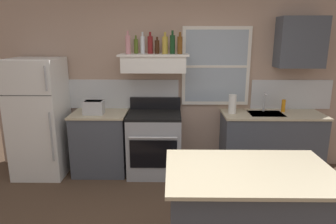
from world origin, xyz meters
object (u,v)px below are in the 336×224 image
bottle_clear_tall (143,45)px  bottle_amber_wine (180,45)px  refrigerator (40,118)px  dish_soap_bottle (284,106)px  bottle_olive_oil_square (136,46)px  kitchen_island (247,218)px  bottle_brown_stout (157,47)px  paper_towel_roll (233,104)px  bottle_dark_green_wine (173,44)px  toaster (94,107)px  bottle_rose_pink (128,44)px  stove_range (155,143)px  bottle_red_label_wine (151,45)px  bottle_champagne_gold_foil (165,45)px

bottle_clear_tall → bottle_amber_wine: bearing=-7.1°
bottle_clear_tall → bottle_amber_wine: bottle_clear_tall is taller
refrigerator → bottle_clear_tall: bearing=6.2°
dish_soap_bottle → bottle_clear_tall: bearing=180.0°
bottle_olive_oil_square → bottle_clear_tall: 0.10m
kitchen_island → bottle_brown_stout: bearing=113.5°
bottle_amber_wine → paper_towel_roll: bottle_amber_wine is taller
bottle_amber_wine → paper_towel_roll: (0.76, -0.04, -0.82)m
bottle_dark_green_wine → bottle_amber_wine: bearing=1.9°
bottle_amber_wine → kitchen_island: (0.55, -1.93, -1.41)m
toaster → kitchen_island: toaster is taller
bottle_brown_stout → dish_soap_bottle: size_ratio=1.28×
bottle_rose_pink → kitchen_island: size_ratio=0.22×
stove_range → bottle_red_label_wine: bearing=113.1°
stove_range → bottle_amber_wine: 1.45m
bottle_clear_tall → bottle_dark_green_wine: (0.42, -0.07, 0.01)m
bottle_rose_pink → bottle_dark_green_wine: size_ratio=0.98×
bottle_brown_stout → bottle_amber_wine: bottle_amber_wine is taller
toaster → paper_towel_roll: paper_towel_roll is taller
bottle_champagne_gold_foil → paper_towel_roll: bottle_champagne_gold_foil is taller
stove_range → dish_soap_bottle: (1.88, 0.14, 0.54)m
stove_range → bottle_red_label_wine: bottle_red_label_wine is taller
bottle_dark_green_wine → kitchen_island: bearing=-71.4°
stove_range → kitchen_island: 2.07m
bottle_olive_oil_square → bottle_red_label_wine: size_ratio=0.84×
bottle_rose_pink → bottle_dark_green_wine: 0.61m
bottle_olive_oil_square → bottle_red_label_wine: bearing=-6.8°
bottle_rose_pink → bottle_olive_oil_square: (0.10, 0.10, -0.03)m
bottle_olive_oil_square → bottle_rose_pink: bearing=-133.2°
dish_soap_bottle → bottle_amber_wine: bearing=-177.6°
bottle_rose_pink → bottle_clear_tall: (0.19, 0.09, -0.01)m
bottle_rose_pink → paper_towel_roll: bearing=-0.4°
bottle_rose_pink → kitchen_island: 2.69m
bottle_rose_pink → dish_soap_bottle: size_ratio=1.73×
bottle_clear_tall → kitchen_island: bottle_clear_tall is taller
bottle_olive_oil_square → bottle_champagne_gold_foil: size_ratio=0.85×
bottle_rose_pink → paper_towel_roll: bottle_rose_pink is taller
refrigerator → bottle_rose_pink: bottle_rose_pink is taller
toaster → dish_soap_bottle: size_ratio=1.65×
bottle_red_label_wine → bottle_brown_stout: size_ratio=1.29×
bottle_dark_green_wine → stove_range: bearing=-164.7°
refrigerator → dish_soap_bottle: 3.54m
toaster → bottle_champagne_gold_foil: (1.01, 0.12, 0.86)m
stove_range → paper_towel_roll: 1.26m
bottle_clear_tall → bottle_amber_wine: (0.52, -0.06, -0.00)m
dish_soap_bottle → bottle_red_label_wine: bearing=-179.7°
refrigerator → bottle_clear_tall: 1.81m
bottle_olive_oil_square → bottle_dark_green_wine: bearing=-8.9°
toaster → stove_range: (0.86, 0.03, -0.54)m
bottle_dark_green_wine → bottle_red_label_wine: bearing=169.8°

